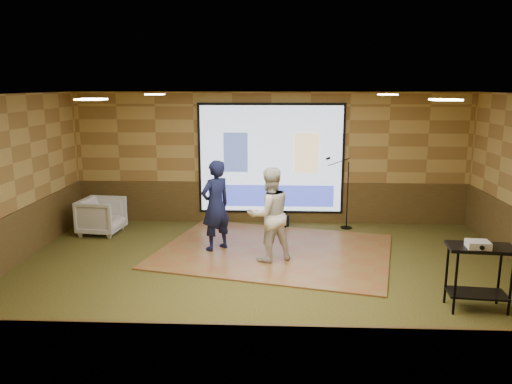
{
  "coord_description": "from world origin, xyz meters",
  "views": [
    {
      "loc": [
        0.16,
        -7.78,
        3.15
      ],
      "look_at": [
        -0.22,
        0.79,
        1.3
      ],
      "focal_mm": 35.0,
      "sensor_mm": 36.0,
      "label": 1
    }
  ],
  "objects_px": {
    "projector": "(478,245)",
    "banquet_chair": "(102,216)",
    "mic_stand": "(344,207)",
    "duffel_bag": "(279,221)",
    "player_right": "(269,214)",
    "projector_screen": "(271,160)",
    "av_table": "(479,266)",
    "dance_floor": "(275,251)",
    "player_left": "(216,205)"
  },
  "relations": [
    {
      "from": "projector",
      "to": "mic_stand",
      "type": "relative_size",
      "value": 0.19
    },
    {
      "from": "projector_screen",
      "to": "mic_stand",
      "type": "distance_m",
      "value": 1.95
    },
    {
      "from": "projector_screen",
      "to": "duffel_bag",
      "type": "distance_m",
      "value": 1.4
    },
    {
      "from": "player_right",
      "to": "av_table",
      "type": "height_order",
      "value": "player_right"
    },
    {
      "from": "av_table",
      "to": "banquet_chair",
      "type": "bearing_deg",
      "value": 152.64
    },
    {
      "from": "projector_screen",
      "to": "duffel_bag",
      "type": "relative_size",
      "value": 8.11
    },
    {
      "from": "player_left",
      "to": "duffel_bag",
      "type": "distance_m",
      "value": 2.22
    },
    {
      "from": "player_left",
      "to": "banquet_chair",
      "type": "xyz_separation_m",
      "value": [
        -2.6,
        1.04,
        -0.51
      ]
    },
    {
      "from": "projector",
      "to": "duffel_bag",
      "type": "height_order",
      "value": "projector"
    },
    {
      "from": "player_right",
      "to": "av_table",
      "type": "xyz_separation_m",
      "value": [
        2.99,
        -1.84,
        -0.23
      ]
    },
    {
      "from": "projector_screen",
      "to": "dance_floor",
      "type": "height_order",
      "value": "projector_screen"
    },
    {
      "from": "player_right",
      "to": "mic_stand",
      "type": "relative_size",
      "value": 1.05
    },
    {
      "from": "player_right",
      "to": "projector",
      "type": "xyz_separation_m",
      "value": [
        2.91,
        -1.93,
        0.11
      ]
    },
    {
      "from": "projector_screen",
      "to": "player_right",
      "type": "distance_m",
      "value": 2.67
    },
    {
      "from": "dance_floor",
      "to": "duffel_bag",
      "type": "height_order",
      "value": "duffel_bag"
    },
    {
      "from": "projector_screen",
      "to": "mic_stand",
      "type": "relative_size",
      "value": 2.05
    },
    {
      "from": "projector",
      "to": "mic_stand",
      "type": "distance_m",
      "value": 4.38
    },
    {
      "from": "player_left",
      "to": "duffel_bag",
      "type": "relative_size",
      "value": 4.25
    },
    {
      "from": "banquet_chair",
      "to": "player_right",
      "type": "bearing_deg",
      "value": -107.38
    },
    {
      "from": "player_right",
      "to": "projector",
      "type": "height_order",
      "value": "player_right"
    },
    {
      "from": "projector_screen",
      "to": "banquet_chair",
      "type": "distance_m",
      "value": 3.91
    },
    {
      "from": "dance_floor",
      "to": "player_left",
      "type": "height_order",
      "value": "player_left"
    },
    {
      "from": "dance_floor",
      "to": "player_left",
      "type": "bearing_deg",
      "value": 179.71
    },
    {
      "from": "player_left",
      "to": "av_table",
      "type": "bearing_deg",
      "value": 105.78
    },
    {
      "from": "player_right",
      "to": "banquet_chair",
      "type": "distance_m",
      "value": 4.0
    },
    {
      "from": "dance_floor",
      "to": "mic_stand",
      "type": "height_order",
      "value": "mic_stand"
    },
    {
      "from": "player_right",
      "to": "mic_stand",
      "type": "distance_m",
      "value": 2.8
    },
    {
      "from": "player_right",
      "to": "projector_screen",
      "type": "bearing_deg",
      "value": -115.5
    },
    {
      "from": "player_left",
      "to": "player_right",
      "type": "bearing_deg",
      "value": 108.27
    },
    {
      "from": "projector_screen",
      "to": "av_table",
      "type": "bearing_deg",
      "value": -55.89
    },
    {
      "from": "duffel_bag",
      "to": "banquet_chair",
      "type": "bearing_deg",
      "value": -170.06
    },
    {
      "from": "banquet_chair",
      "to": "duffel_bag",
      "type": "bearing_deg",
      "value": -73.81
    },
    {
      "from": "dance_floor",
      "to": "banquet_chair",
      "type": "distance_m",
      "value": 3.89
    },
    {
      "from": "dance_floor",
      "to": "banquet_chair",
      "type": "height_order",
      "value": "banquet_chair"
    },
    {
      "from": "dance_floor",
      "to": "projector",
      "type": "bearing_deg",
      "value": -41.29
    },
    {
      "from": "projector_screen",
      "to": "player_right",
      "type": "relative_size",
      "value": 1.95
    },
    {
      "from": "banquet_chair",
      "to": "player_left",
      "type": "bearing_deg",
      "value": -105.45
    },
    {
      "from": "projector",
      "to": "banquet_chair",
      "type": "height_order",
      "value": "projector"
    },
    {
      "from": "player_right",
      "to": "duffel_bag",
      "type": "distance_m",
      "value": 2.39
    },
    {
      "from": "player_right",
      "to": "banquet_chair",
      "type": "xyz_separation_m",
      "value": [
        -3.64,
        1.59,
        -0.49
      ]
    },
    {
      "from": "mic_stand",
      "to": "duffel_bag",
      "type": "distance_m",
      "value": 1.51
    },
    {
      "from": "projector_screen",
      "to": "mic_stand",
      "type": "xyz_separation_m",
      "value": [
        1.65,
        -0.37,
        -0.98
      ]
    },
    {
      "from": "dance_floor",
      "to": "av_table",
      "type": "bearing_deg",
      "value": -39.5
    },
    {
      "from": "dance_floor",
      "to": "av_table",
      "type": "relative_size",
      "value": 4.55
    },
    {
      "from": "projector_screen",
      "to": "player_right",
      "type": "bearing_deg",
      "value": -89.68
    },
    {
      "from": "mic_stand",
      "to": "projector_screen",
      "type": "bearing_deg",
      "value": 170.76
    },
    {
      "from": "projector_screen",
      "to": "player_left",
      "type": "height_order",
      "value": "projector_screen"
    },
    {
      "from": "av_table",
      "to": "dance_floor",
      "type": "bearing_deg",
      "value": 140.5
    },
    {
      "from": "projector_screen",
      "to": "projector",
      "type": "distance_m",
      "value": 5.41
    },
    {
      "from": "player_right",
      "to": "projector",
      "type": "relative_size",
      "value": 5.63
    }
  ]
}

